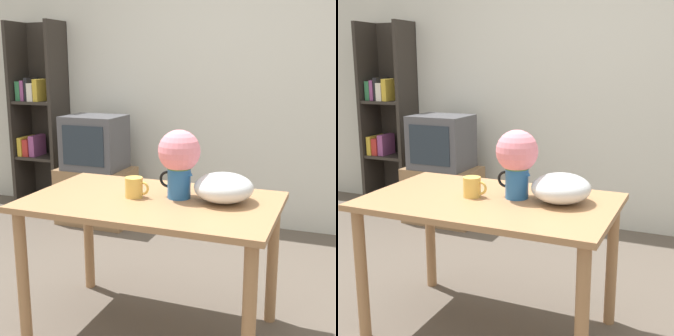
{
  "view_description": "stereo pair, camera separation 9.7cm",
  "coord_description": "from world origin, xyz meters",
  "views": [
    {
      "loc": [
        0.83,
        -1.98,
        1.39
      ],
      "look_at": [
        0.01,
        0.17,
        0.88
      ],
      "focal_mm": 50.0,
      "sensor_mm": 36.0,
      "label": 1
    },
    {
      "loc": [
        0.92,
        -1.94,
        1.39
      ],
      "look_at": [
        0.01,
        0.17,
        0.88
      ],
      "focal_mm": 50.0,
      "sensor_mm": 36.0,
      "label": 2
    }
  ],
  "objects": [
    {
      "name": "wall_back",
      "position": [
        0.0,
        1.98,
        1.3
      ],
      "size": [
        8.0,
        0.05,
        2.6
      ],
      "color": "silver",
      "rests_on": "ground_plane"
    },
    {
      "name": "table",
      "position": [
        -0.05,
        0.1,
        0.62
      ],
      "size": [
        1.26,
        0.76,
        0.73
      ],
      "color": "#A3754C",
      "rests_on": "ground_plane"
    },
    {
      "name": "flower_vase",
      "position": [
        0.07,
        0.17,
        0.94
      ],
      "size": [
        0.21,
        0.21,
        0.35
      ],
      "color": "#235B9E",
      "rests_on": "table"
    },
    {
      "name": "coffee_mug",
      "position": [
        -0.14,
        0.1,
        0.78
      ],
      "size": [
        0.13,
        0.09,
        0.1
      ],
      "color": "gold",
      "rests_on": "table"
    },
    {
      "name": "white_bowl",
      "position": [
        0.3,
        0.18,
        0.8
      ],
      "size": [
        0.29,
        0.29,
        0.14
      ],
      "color": "silver",
      "rests_on": "table"
    },
    {
      "name": "tv_stand",
      "position": [
        -1.19,
        1.55,
        0.25
      ],
      "size": [
        0.64,
        0.41,
        0.49
      ],
      "color": "#8E6B47",
      "rests_on": "ground_plane"
    },
    {
      "name": "tv_set",
      "position": [
        -1.19,
        1.55,
        0.73
      ],
      "size": [
        0.5,
        0.4,
        0.47
      ],
      "color": "#4C4C51",
      "rests_on": "tv_stand"
    },
    {
      "name": "bookshelf",
      "position": [
        -1.95,
        1.81,
        0.89
      ],
      "size": [
        0.49,
        0.33,
        1.78
      ],
      "color": "#2D2823",
      "rests_on": "ground_plane"
    }
  ]
}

